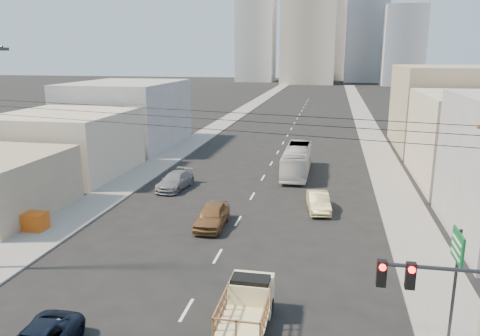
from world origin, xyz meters
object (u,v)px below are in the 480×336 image
(traffic_signal, at_px, (449,318))
(sedan_tan, at_px, (318,202))
(flatbed_pickup, at_px, (247,304))
(sedan_grey, at_px, (175,181))
(city_bus, at_px, (297,160))
(crate_stack, at_px, (33,221))
(green_sign, at_px, (457,260))
(sedan_brown, at_px, (212,216))

(traffic_signal, bearing_deg, sedan_tan, 101.66)
(flatbed_pickup, distance_m, sedan_grey, 22.01)
(city_bus, relative_size, sedan_grey, 2.01)
(flatbed_pickup, relative_size, crate_stack, 2.45)
(sedan_grey, bearing_deg, flatbed_pickup, -56.88)
(sedan_tan, xyz_separation_m, crate_stack, (-18.47, -7.83, -0.01))
(city_bus, height_order, crate_stack, city_bus)
(city_bus, xyz_separation_m, green_sign, (8.14, -26.53, 2.36))
(flatbed_pickup, relative_size, sedan_grey, 0.90)
(traffic_signal, bearing_deg, crate_stack, 150.27)
(sedan_grey, distance_m, crate_stack, 12.85)
(traffic_signal, height_order, crate_stack, traffic_signal)
(sedan_tan, height_order, sedan_grey, sedan_grey)
(city_bus, distance_m, sedan_brown, 16.10)
(sedan_brown, bearing_deg, sedan_tan, 32.75)
(sedan_brown, height_order, traffic_signal, traffic_signal)
(city_bus, height_order, sedan_tan, city_bus)
(sedan_grey, bearing_deg, sedan_tan, -9.60)
(green_sign, xyz_separation_m, crate_stack, (-24.16, 8.00, -3.05))
(green_sign, bearing_deg, crate_stack, 161.68)
(flatbed_pickup, relative_size, city_bus, 0.45)
(sedan_grey, xyz_separation_m, crate_stack, (-6.03, -11.35, -0.02))
(city_bus, bearing_deg, sedan_grey, -143.99)
(sedan_tan, bearing_deg, crate_stack, -165.25)
(flatbed_pickup, height_order, sedan_brown, flatbed_pickup)
(flatbed_pickup, height_order, sedan_tan, flatbed_pickup)
(flatbed_pickup, relative_size, sedan_tan, 1.04)
(sedan_brown, height_order, crate_stack, sedan_brown)
(sedan_grey, bearing_deg, city_bus, 41.93)
(sedan_tan, relative_size, green_sign, 0.85)
(sedan_grey, xyz_separation_m, green_sign, (18.13, -19.35, 3.03))
(traffic_signal, bearing_deg, sedan_brown, 125.03)
(sedan_brown, xyz_separation_m, green_sign, (12.68, -11.09, 2.96))
(flatbed_pickup, height_order, sedan_grey, flatbed_pickup)
(flatbed_pickup, bearing_deg, green_sign, 1.91)
(flatbed_pickup, xyz_separation_m, sedan_brown, (-4.50, 11.37, -0.31))
(sedan_brown, relative_size, sedan_grey, 0.94)
(city_bus, height_order, green_sign, green_sign)
(green_sign, distance_m, crate_stack, 25.64)
(flatbed_pickup, distance_m, green_sign, 8.61)
(traffic_signal, distance_m, green_sign, 5.21)
(city_bus, xyz_separation_m, sedan_brown, (-4.54, -15.43, -0.59))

